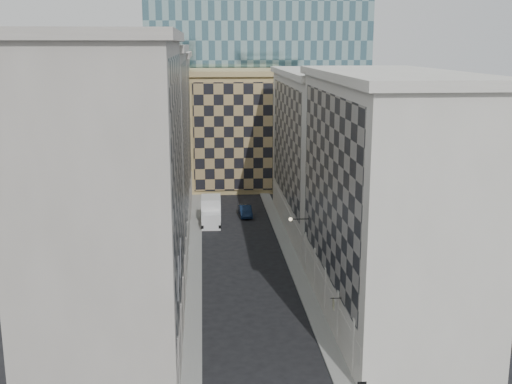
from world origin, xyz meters
TOP-DOWN VIEW (x-y plane):
  - sidewalk_west at (-5.25, 30.00)m, footprint 1.50×100.00m
  - sidewalk_east at (5.25, 30.00)m, footprint 1.50×100.00m
  - bldg_left_a at (-10.88, 11.00)m, footprint 10.80×22.80m
  - bldg_left_b at (-10.88, 33.00)m, footprint 10.80×22.80m
  - bldg_left_c at (-10.88, 55.00)m, footprint 10.80×22.80m
  - bldg_right_a at (10.88, 15.00)m, footprint 10.80×26.80m
  - bldg_right_b at (10.89, 42.00)m, footprint 10.80×28.80m
  - tan_block at (2.00, 67.90)m, footprint 16.80×14.80m
  - church_tower at (0.00, 82.00)m, footprint 7.20×7.20m
  - flagpoles_left at (-5.90, 6.00)m, footprint 0.10×6.33m
  - bracket_lamp at (4.38, 24.00)m, footprint 1.98×0.36m
  - box_truck at (-3.27, 44.95)m, footprint 2.61×6.19m
  - dark_car at (1.40, 48.16)m, footprint 1.71×4.57m
  - shop_sign at (5.42, 8.79)m, footprint 0.86×0.75m

SIDE VIEW (x-z plane):
  - sidewalk_west at x=-5.25m, z-range 0.00..0.15m
  - sidewalk_east at x=5.25m, z-range 0.00..0.15m
  - dark_car at x=1.40m, z-range 0.00..1.49m
  - box_truck at x=-3.27m, z-range -0.22..3.16m
  - shop_sign at x=5.42m, z-range 3.42..4.25m
  - bracket_lamp at x=4.38m, z-range 6.02..6.38m
  - flagpoles_left at x=-5.90m, z-range 6.83..9.17m
  - tan_block at x=2.00m, z-range 0.04..18.84m
  - bldg_right_b at x=10.89m, z-range 0.00..19.70m
  - bldg_right_a at x=10.88m, z-range -0.03..20.67m
  - bldg_left_c at x=-10.88m, z-range -0.02..21.68m
  - bldg_left_b at x=-10.88m, z-range -0.03..22.67m
  - bldg_left_a at x=-10.88m, z-range -0.03..23.67m
  - church_tower at x=0.00m, z-range 1.20..52.70m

